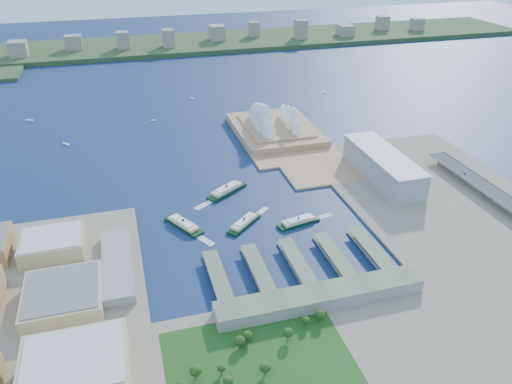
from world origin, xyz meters
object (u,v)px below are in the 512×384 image
object	(u,v)px
ferry_a	(183,223)
ferry_b	(227,189)
car_c	(465,174)
ferry_c	(244,221)
opera_house	(275,116)
ferry_d	(298,220)
toaster_building	(383,166)

from	to	relation	value
ferry_a	ferry_b	size ratio (longest dim) A/B	0.93
ferry_a	car_c	xyz separation A→B (m)	(383.51, 2.52, 10.11)
ferry_a	ferry_c	size ratio (longest dim) A/B	1.06
opera_house	ferry_b	world-z (taller)	opera_house
ferry_d	opera_house	bearing A→B (deg)	-24.17
ferry_b	car_c	world-z (taller)	car_c
opera_house	toaster_building	distance (m)	219.62
opera_house	toaster_building	xyz separation A→B (m)	(90.00, -200.00, -11.50)
opera_house	ferry_c	bearing A→B (deg)	-115.15
ferry_d	toaster_building	bearing A→B (deg)	-74.79
toaster_building	opera_house	bearing A→B (deg)	114.23
ferry_b	ferry_d	world-z (taller)	ferry_b
ferry_c	ferry_d	bearing A→B (deg)	-144.57
ferry_d	car_c	world-z (taller)	car_c
ferry_b	ferry_d	xyz separation A→B (m)	(63.99, -98.79, -0.85)
ferry_c	ferry_a	bearing A→B (deg)	35.91
toaster_building	ferry_d	bearing A→B (deg)	-152.95
opera_house	ferry_b	distance (m)	218.86
ferry_a	ferry_b	xyz separation A→B (m)	(67.99, 67.82, 0.42)
ferry_b	car_c	bearing A→B (deg)	44.53
ferry_a	ferry_c	world-z (taller)	ferry_a
toaster_building	ferry_d	world-z (taller)	toaster_building
opera_house	ferry_d	size ratio (longest dim) A/B	3.43
ferry_d	ferry_a	bearing A→B (deg)	64.95
opera_house	ferry_a	xyz separation A→B (m)	(-192.51, -245.90, -26.61)
opera_house	ferry_b	xyz separation A→B (m)	(-124.51, -178.07, -26.19)
car_c	ferry_b	bearing A→B (deg)	168.31
toaster_building	ferry_c	xyz separation A→B (m)	(-212.99, -61.91, -15.42)
ferry_a	ferry_d	xyz separation A→B (m)	(131.99, -30.97, -0.43)
ferry_d	car_c	xyz separation A→B (m)	(251.52, 33.48, 10.53)
opera_house	ferry_c	world-z (taller)	opera_house
opera_house	ferry_b	size ratio (longest dim) A/B	2.93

